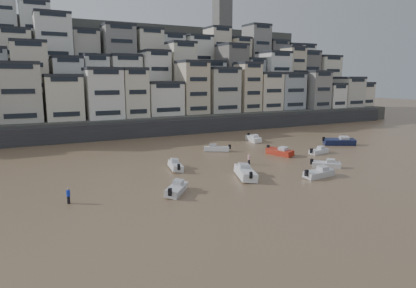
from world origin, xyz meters
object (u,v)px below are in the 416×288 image
boat_f (175,165)px  boat_j (177,188)px  boat_b (326,163)px  boat_h (217,148)px  boat_d (319,150)px  person_blue (68,196)px  boat_a (319,172)px  boat_g (339,141)px  boat_i (253,138)px  boat_c (245,171)px  person_pink (249,159)px  boat_e (280,151)px

boat_f → boat_j: (-4.28, -10.73, -0.01)m
boat_b → boat_h: size_ratio=0.89×
boat_d → person_blue: (-42.76, -7.79, 0.25)m
boat_a → boat_f: boat_a is taller
boat_f → boat_g: boat_g is taller
boat_g → boat_b: bearing=-113.3°
boat_b → boat_i: size_ratio=0.78×
boat_b → boat_g: bearing=77.6°
boat_f → boat_g: (36.75, 3.66, 0.21)m
boat_a → boat_h: 22.39m
boat_c → boat_d: 21.71m
boat_b → boat_d: 10.56m
person_pink → boat_b: bearing=-36.2°
boat_a → boat_f: size_ratio=1.01×
boat_c → boat_f: bearing=58.3°
boat_b → person_pink: (-9.27, 6.80, 0.26)m
boat_i → boat_b: bearing=3.6°
boat_h → boat_g: bearing=-161.6°
boat_d → boat_a: bearing=-144.0°
boat_b → boat_g: boat_g is taller
boat_a → boat_c: bearing=148.0°
boat_f → boat_e: bearing=-74.8°
boat_c → boat_f: (-6.59, 8.49, -0.21)m
boat_i → boat_d: bearing=22.3°
boat_j → person_blue: person_blue is taller
boat_c → boat_j: size_ratio=1.31×
boat_d → person_blue: person_blue is taller
boat_c → boat_i: boat_c is taller
boat_a → boat_b: (4.94, 3.64, -0.10)m
boat_c → boat_h: (5.28, 17.70, -0.22)m
boat_b → boat_e: (-0.51, 10.47, 0.15)m
boat_f → boat_g: size_ratio=0.77×
boat_c → person_pink: boat_c is taller
boat_f → boat_j: size_ratio=1.01×
boat_e → boat_f: (-19.94, -1.22, -0.06)m
boat_c → boat_g: 32.51m
boat_e → boat_f: size_ratio=1.09×
boat_h → person_blue: size_ratio=2.89×
boat_a → boat_h: bearing=93.5°
boat_b → boat_c: size_ratio=0.67×
boat_c → boat_f: 10.75m
boat_i → boat_e: bearing=-4.3°
boat_a → boat_i: size_ratio=0.91×
boat_f → boat_d: bearing=-80.3°
boat_a → boat_e: (4.43, 14.10, 0.05)m
boat_f → boat_c: bearing=-130.5°
boat_i → person_pink: (-12.76, -17.58, 0.09)m
boat_i → person_blue: person_blue is taller
boat_d → boat_j: size_ratio=0.89×
boat_a → boat_g: 26.92m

